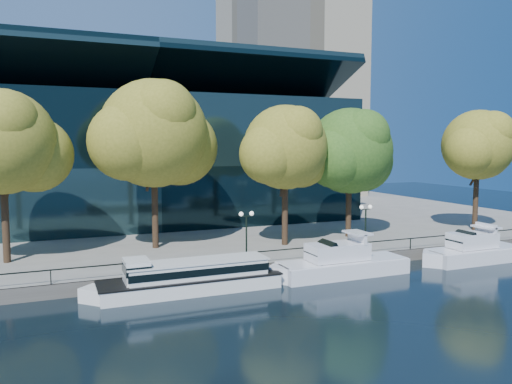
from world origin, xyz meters
name	(u,v)px	position (x,y,z in m)	size (l,w,h in m)	color
ground	(274,287)	(0.00, 0.00, 0.00)	(160.00, 160.00, 0.00)	black
promenade	(167,216)	(0.00, 36.38, 0.50)	(90.00, 67.08, 1.00)	slate
railing	(257,252)	(0.00, 3.25, 1.94)	(88.20, 0.08, 0.99)	black
convention_building	(142,160)	(-4.00, 31.79, 8.51)	(50.00, 24.57, 21.43)	black
office_tower	(289,25)	(28.00, 55.00, 33.02)	(22.50, 22.50, 65.90)	tan
tour_boat	(187,276)	(-6.16, 1.19, 1.13)	(14.00, 3.12, 2.66)	silver
cruiser_near	(338,263)	(5.97, 0.88, 1.07)	(11.84, 3.05, 3.43)	silver
cruiser_far	(472,250)	(19.38, 0.37, 1.07)	(10.36, 2.87, 3.38)	silver
tree_1	(4,144)	(-18.05, 11.24, 10.40)	(10.34, 8.48, 13.72)	black
tree_2	(156,136)	(-5.95, 12.46, 11.15)	(12.09, 9.91, 15.19)	black
tree_3	(287,149)	(5.54, 9.29, 9.95)	(9.76, 8.01, 13.03)	black
tree_4	(351,153)	(13.44, 10.67, 9.55)	(10.81, 8.87, 13.06)	black
tree_5	(479,147)	(28.50, 8.73, 10.17)	(9.51, 7.80, 13.15)	black
lamp_1	(246,224)	(-0.38, 4.50, 3.98)	(1.26, 0.36, 4.03)	black
lamp_2	(366,217)	(11.02, 4.50, 3.98)	(1.26, 0.36, 4.03)	black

